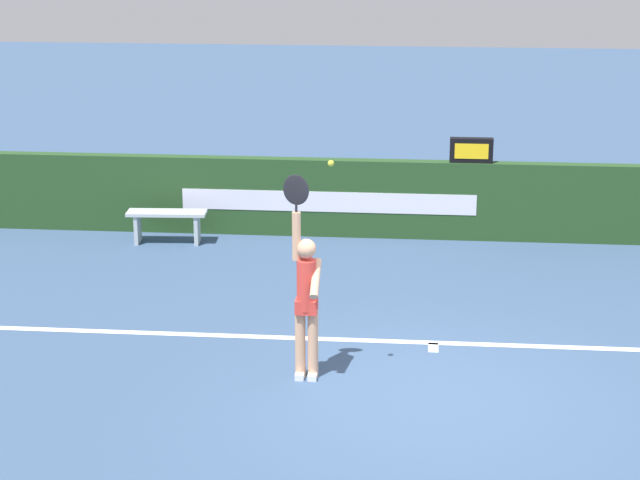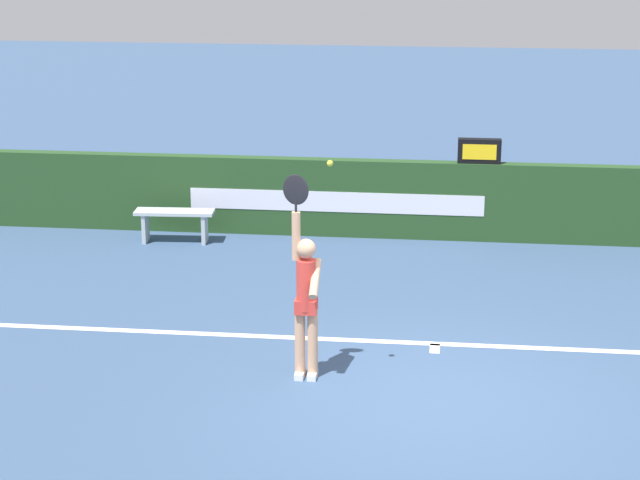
{
  "view_description": "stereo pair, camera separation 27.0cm",
  "coord_description": "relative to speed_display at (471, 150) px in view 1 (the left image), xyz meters",
  "views": [
    {
      "loc": [
        -0.21,
        -11.3,
        5.22
      ],
      "look_at": [
        -1.3,
        0.59,
        1.57
      ],
      "focal_mm": 63.28,
      "sensor_mm": 36.0,
      "label": 1
    },
    {
      "loc": [
        0.06,
        -11.28,
        5.22
      ],
      "look_at": [
        -1.3,
        0.59,
        1.57
      ],
      "focal_mm": 63.28,
      "sensor_mm": 36.0,
      "label": 2
    }
  ],
  "objects": [
    {
      "name": "court_lines",
      "position": [
        -0.57,
        -6.93,
        -1.44
      ],
      "size": [
        11.88,
        5.15,
        0.0
      ],
      "color": "white",
      "rests_on": "ground"
    },
    {
      "name": "tennis_player",
      "position": [
        -2.01,
        -5.59,
        -0.47
      ],
      "size": [
        0.43,
        0.45,
        2.37
      ],
      "color": "tan",
      "rests_on": "ground"
    },
    {
      "name": "speed_display",
      "position": [
        0.0,
        0.0,
        0.0
      ],
      "size": [
        0.67,
        0.16,
        0.38
      ],
      "color": "black",
      "rests_on": "back_wall"
    },
    {
      "name": "ground_plane",
      "position": [
        -0.57,
        -5.99,
        -1.44
      ],
      "size": [
        60.0,
        60.0,
        0.0
      ],
      "primitive_type": "plane",
      "color": "#344B6C"
    },
    {
      "name": "back_wall",
      "position": [
        -0.57,
        0.0,
        -0.82
      ],
      "size": [
        17.38,
        0.24,
        1.25
      ],
      "color": "#21421E",
      "rests_on": "ground"
    },
    {
      "name": "courtside_bench_near",
      "position": [
        -4.71,
        -0.66,
        -1.06
      ],
      "size": [
        1.25,
        0.43,
        0.51
      ],
      "color": "#ADB8BB",
      "rests_on": "ground"
    },
    {
      "name": "tennis_ball",
      "position": [
        -1.72,
        -5.82,
        1.1
      ],
      "size": [
        0.07,
        0.07,
        0.07
      ],
      "color": "#D1D936"
    }
  ]
}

